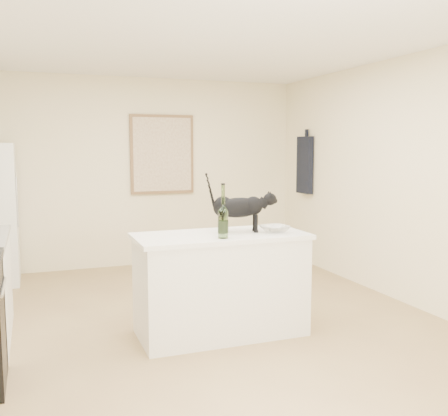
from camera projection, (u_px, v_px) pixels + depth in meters
The scene contains 14 objects.
floor at pixel (203, 327), 4.75m from camera, with size 5.50×5.50×0.00m, color #A08555.
ceiling at pixel (202, 37), 4.44m from camera, with size 5.50×5.50×0.00m, color white.
wall_back at pixel (141, 173), 7.15m from camera, with size 4.50×4.50×0.00m, color beige.
wall_front at pixel (419, 237), 2.03m from camera, with size 4.50×4.50×0.00m, color beige.
wall_right at pixel (407, 181), 5.37m from camera, with size 5.50×5.50×0.00m, color beige.
island_base at pixel (221, 286), 4.54m from camera, with size 1.44×0.67×0.86m, color white.
island_top at pixel (221, 236), 4.49m from camera, with size 1.50×0.70×0.04m, color white.
artwork_frame at pixel (162, 154), 7.20m from camera, with size 0.90×0.03×1.10m, color brown.
artwork_canvas at pixel (163, 154), 7.18m from camera, with size 0.82×0.00×1.02m, color beige.
hanging_garment at pixel (305, 165), 7.25m from camera, with size 0.08×0.34×0.80m, color black.
black_cat at pixel (239, 210), 4.56m from camera, with size 0.56×0.17×0.39m, color black, non-canonical shape.
wine_bottle at pixel (223, 214), 4.25m from camera, with size 0.09×0.09×0.40m, color #365A24.
glass_bowl at pixel (275, 229), 4.55m from camera, with size 0.25×0.25×0.06m, color white.
fridge_paper at pixel (16, 180), 6.32m from camera, with size 0.01×0.15×0.20m, color silver.
Camera 1 is at (-1.42, -4.36, 1.65)m, focal length 41.27 mm.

